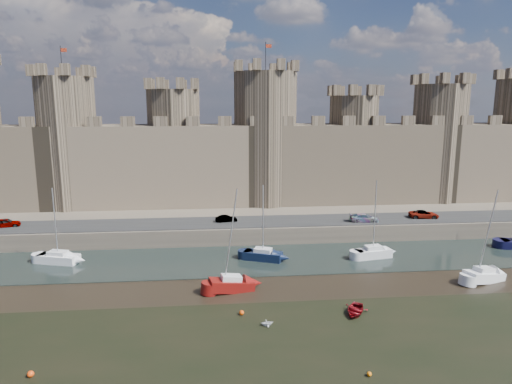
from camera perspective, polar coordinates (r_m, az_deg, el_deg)
The scene contains 19 objects.
ground at distance 39.16m, azimuth 6.53°, elevation -20.17°, with size 160.00×160.00×0.00m, color black.
water_channel at distance 60.64m, azimuth 1.84°, elevation -8.40°, with size 160.00×12.00×0.08m, color black.
quay at distance 94.91m, azimuth -0.88°, elevation -0.47°, with size 160.00×60.00×2.50m, color #4C443A.
road at distance 69.40m, azimuth 0.82°, elevation -3.70°, with size 160.00×7.00×0.10m, color black.
castle at distance 81.43m, azimuth -0.68°, elevation 5.03°, with size 108.50×11.00×29.00m.
car_0 at distance 75.51m, azimuth -28.81°, elevation -3.40°, with size 1.57×3.90×1.33m, color gray.
car_1 at distance 69.21m, azimuth -3.74°, elevation -3.36°, with size 1.13×3.23×1.06m, color gray.
car_2 at distance 71.06m, azimuth 13.36°, elevation -3.17°, with size 1.78×4.38×1.27m, color gray.
car_3 at distance 76.02m, azimuth 20.24°, elevation -2.64°, with size 2.09×4.53×1.26m, color gray.
sailboat_0 at distance 64.28m, azimuth -23.50°, elevation -7.52°, with size 5.59×3.38×9.78m.
sailboat_1 at distance 60.10m, azimuth 0.88°, elevation -7.83°, with size 5.32×3.64×9.93m.
sailboat_2 at distance 62.87m, azimuth 14.42°, elevation -7.29°, with size 5.06×2.67×10.38m.
sailboat_4 at distance 50.91m, azimuth -3.10°, elevation -11.39°, with size 5.18×2.88×11.42m.
sailboat_5 at distance 59.50m, azimuth 26.59°, elevation -9.27°, with size 5.36×3.43×10.79m.
dinghy_3 at distance 43.79m, azimuth 1.38°, elevation -16.04°, with size 1.00×0.61×1.16m, color white.
dinghy_4 at distance 46.94m, azimuth 12.29°, elevation -14.33°, with size 2.26×0.65×3.16m, color maroon.
buoy_1 at distance 45.81m, azimuth -1.81°, elevation -14.84°, with size 0.48×0.48×0.48m, color #EC490A.
buoy_2 at distance 37.96m, azimuth 13.98°, elevation -21.22°, with size 0.38×0.38×0.38m, color orange.
buoy_4 at distance 40.58m, azimuth -26.35°, elevation -19.72°, with size 0.50×0.50×0.50m, color #FF440B.
Camera 1 is at (-7.28, -32.70, 20.28)m, focal length 32.00 mm.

